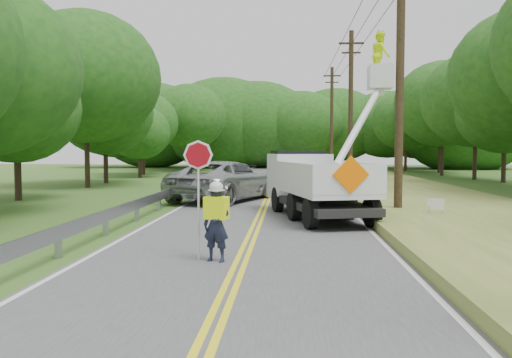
{
  "coord_description": "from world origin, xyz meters",
  "views": [
    {
      "loc": [
        1.02,
        -10.2,
        2.45
      ],
      "look_at": [
        0.0,
        6.0,
        1.5
      ],
      "focal_mm": 36.59,
      "sensor_mm": 36.0,
      "label": 1
    }
  ],
  "objects": [
    {
      "name": "treeline_left",
      "position": [
        -10.9,
        27.4,
        5.65
      ],
      "size": [
        10.64,
        53.95,
        10.96
      ],
      "color": "#332319",
      "rests_on": "ground"
    },
    {
      "name": "suv_darkgrey",
      "position": [
        -2.4,
        23.39,
        0.76
      ],
      "size": [
        3.21,
        5.46,
        1.49
      ],
      "primitive_type": "imported",
      "rotation": [
        0.0,
        0.0,
        3.37
      ],
      "color": "#363A3D",
      "rests_on": "road"
    },
    {
      "name": "bucket_truck",
      "position": [
        1.99,
        9.09,
        1.52
      ],
      "size": [
        4.59,
        7.06,
        6.62
      ],
      "color": "black",
      "rests_on": "road"
    },
    {
      "name": "tall_grass_verge",
      "position": [
        7.1,
        14.0,
        0.15
      ],
      "size": [
        7.0,
        96.0,
        0.3
      ],
      "primitive_type": "cube",
      "color": "olive",
      "rests_on": "ground"
    },
    {
      "name": "yard_sign",
      "position": [
        5.9,
        7.37,
        0.57
      ],
      "size": [
        0.52,
        0.23,
        0.79
      ],
      "color": "white",
      "rests_on": "ground"
    },
    {
      "name": "road",
      "position": [
        0.0,
        14.0,
        0.01
      ],
      "size": [
        7.2,
        96.0,
        0.03
      ],
      "color": "#49494B",
      "rests_on": "ground"
    },
    {
      "name": "stop_sign_permanent",
      "position": [
        -4.06,
        17.63,
        1.66
      ],
      "size": [
        0.53,
        0.08,
        2.51
      ],
      "color": "gray",
      "rests_on": "ground"
    },
    {
      "name": "treeline_horizon",
      "position": [
        0.59,
        56.18,
        5.5
      ],
      "size": [
        56.97,
        15.7,
        12.34
      ],
      "color": "#194816",
      "rests_on": "ground"
    },
    {
      "name": "suv_silver",
      "position": [
        -1.96,
        14.03,
        0.95
      ],
      "size": [
        5.29,
        7.34,
        1.86
      ],
      "primitive_type": "imported",
      "rotation": [
        0.0,
        0.0,
        2.77
      ],
      "color": "#A2A3A8",
      "rests_on": "road"
    },
    {
      "name": "utility_poles",
      "position": [
        5.0,
        17.02,
        5.27
      ],
      "size": [
        1.6,
        43.3,
        10.0
      ],
      "color": "black",
      "rests_on": "ground"
    },
    {
      "name": "flagger",
      "position": [
        -0.54,
        0.85,
        0.95
      ],
      "size": [
        1.07,
        0.53,
        2.61
      ],
      "color": "#191E33",
      "rests_on": "road"
    },
    {
      "name": "ground",
      "position": [
        0.0,
        0.0,
        0.0
      ],
      "size": [
        140.0,
        140.0,
        0.0
      ],
      "primitive_type": "plane",
      "color": "#396226",
      "rests_on": "ground"
    },
    {
      "name": "guardrail",
      "position": [
        -4.02,
        14.91,
        0.55
      ],
      "size": [
        0.18,
        48.0,
        0.77
      ],
      "color": "gray",
      "rests_on": "ground"
    }
  ]
}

